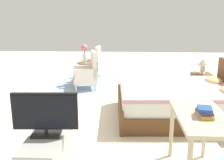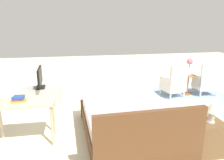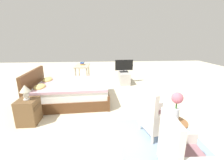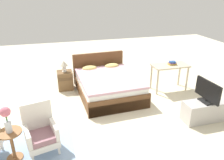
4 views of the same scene
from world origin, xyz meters
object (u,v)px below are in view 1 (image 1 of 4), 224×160
(vanity_desk, at_px, (200,125))
(book_stack, at_px, (204,112))
(bed, at_px, (181,101))
(armchair_by_window_right, at_px, (87,74))
(flower_vase, at_px, (84,51))
(tv_flatscreen, at_px, (45,114))
(side_table, at_px, (85,70))
(nightstand, at_px, (201,86))
(armchair_by_window_left, at_px, (92,66))
(table_lamp, at_px, (203,64))
(tv_stand, at_px, (48,154))

(vanity_desk, distance_m, book_stack, 0.18)
(book_stack, bearing_deg, bed, 174.93)
(armchair_by_window_right, distance_m, flower_vase, 0.69)
(tv_flatscreen, relative_size, book_stack, 3.09)
(side_table, bearing_deg, armchair_by_window_right, 14.57)
(armchair_by_window_right, xyz_separation_m, tv_flatscreen, (3.54, 0.06, 0.35))
(nightstand, xyz_separation_m, tv_flatscreen, (2.92, -2.54, 0.45))
(armchair_by_window_left, xyz_separation_m, table_lamp, (1.59, 2.60, 0.38))
(nightstand, height_order, table_lamp, table_lamp)
(tv_stand, xyz_separation_m, vanity_desk, (0.04, 1.69, 0.42))
(flower_vase, bearing_deg, tv_stand, 2.57)
(nightstand, distance_m, vanity_desk, 3.09)
(side_table, bearing_deg, book_stack, 24.61)
(bed, height_order, flower_vase, flower_vase)
(bed, bearing_deg, flower_vase, -137.33)
(tv_stand, bearing_deg, side_table, -177.43)
(table_lamp, bearing_deg, bed, -30.74)
(flower_vase, xyz_separation_m, tv_flatscreen, (4.02, 0.18, -0.14))
(table_lamp, bearing_deg, side_table, -112.05)
(book_stack, bearing_deg, tv_stand, -93.38)
(tv_flatscreen, height_order, vanity_desk, tv_flatscreen)
(bed, distance_m, tv_flatscreen, 2.63)
(armchair_by_window_right, relative_size, tv_flatscreen, 1.26)
(tv_stand, bearing_deg, bed, 133.67)
(flower_vase, height_order, tv_stand, flower_vase)
(armchair_by_window_left, height_order, tv_flatscreen, tv_flatscreen)
(tv_flatscreen, xyz_separation_m, book_stack, (0.10, 1.71, 0.09))
(flower_vase, relative_size, nightstand, 0.86)
(armchair_by_window_right, xyz_separation_m, nightstand, (0.62, 2.60, -0.11))
(side_table, bearing_deg, tv_stand, 2.57)
(bed, relative_size, armchair_by_window_left, 2.37)
(armchair_by_window_left, relative_size, tv_stand, 0.96)
(table_lamp, xyz_separation_m, book_stack, (3.02, -0.84, 0.05))
(armchair_by_window_left, distance_m, nightstand, 3.05)
(armchair_by_window_left, xyz_separation_m, book_stack, (4.61, 1.76, 0.44))
(flower_vase, distance_m, book_stack, 4.53)
(side_table, distance_m, flower_vase, 0.50)
(armchair_by_window_left, height_order, tv_stand, armchair_by_window_left)
(side_table, xyz_separation_m, tv_flatscreen, (4.02, 0.18, 0.37))
(bed, relative_size, tv_stand, 2.27)
(armchair_by_window_right, height_order, book_stack, armchair_by_window_right)
(armchair_by_window_right, bearing_deg, book_stack, 25.84)
(book_stack, bearing_deg, vanity_desk, -169.37)
(vanity_desk, bearing_deg, flower_vase, -155.19)
(bed, relative_size, book_stack, 9.23)
(armchair_by_window_right, bearing_deg, side_table, -165.43)
(flower_vase, relative_size, tv_stand, 0.50)
(armchair_by_window_left, distance_m, book_stack, 4.95)
(armchair_by_window_right, relative_size, side_table, 1.61)
(table_lamp, bearing_deg, flower_vase, -112.05)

